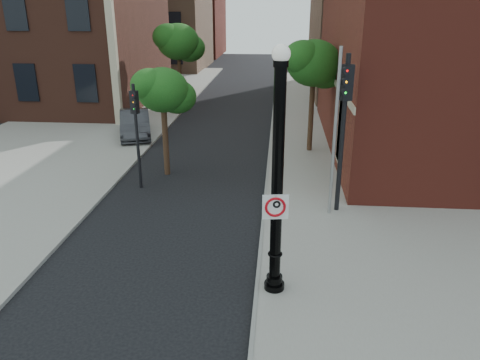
# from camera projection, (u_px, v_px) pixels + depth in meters

# --- Properties ---
(ground) EXTENTS (120.00, 120.00, 0.00)m
(ground) POSITION_uv_depth(u_px,v_px,m) (172.00, 301.00, 11.51)
(ground) COLOR black
(ground) RESTS_ON ground
(sidewalk_right) EXTENTS (8.00, 60.00, 0.12)m
(sidewalk_right) POSITION_uv_depth(u_px,v_px,m) (359.00, 170.00, 20.32)
(sidewalk_right) COLOR gray
(sidewalk_right) RESTS_ON ground
(sidewalk_left) EXTENTS (10.00, 50.00, 0.12)m
(sidewalk_left) POSITION_uv_depth(u_px,v_px,m) (94.00, 120.00, 28.99)
(sidewalk_left) COLOR gray
(sidewalk_left) RESTS_ON ground
(curb_edge) EXTENTS (0.10, 60.00, 0.14)m
(curb_edge) POSITION_uv_depth(u_px,v_px,m) (268.00, 167.00, 20.64)
(curb_edge) COLOR gray
(curb_edge) RESTS_ON ground
(bg_building_tan_a) EXTENTS (12.00, 12.00, 12.00)m
(bg_building_tan_a) POSITION_uv_depth(u_px,v_px,m) (151.00, 12.00, 51.35)
(bg_building_tan_a) COLOR #836047
(bg_building_tan_a) RESTS_ON ground
(bg_building_red) EXTENTS (12.00, 12.00, 10.00)m
(bg_building_red) POSITION_uv_depth(u_px,v_px,m) (178.00, 18.00, 64.75)
(bg_building_red) COLOR maroon
(bg_building_red) RESTS_ON ground
(bg_building_tan_b) EXTENTS (22.00, 14.00, 14.00)m
(bg_building_tan_b) POSITION_uv_depth(u_px,v_px,m) (461.00, 1.00, 35.69)
(bg_building_tan_b) COLOR #836047
(bg_building_tan_b) RESTS_ON ground
(lamppost) EXTENTS (0.51, 0.51, 6.07)m
(lamppost) POSITION_uv_depth(u_px,v_px,m) (277.00, 190.00, 10.86)
(lamppost) COLOR black
(lamppost) RESTS_ON ground
(no_parking_sign) EXTENTS (0.62, 0.14, 0.62)m
(no_parking_sign) POSITION_uv_depth(u_px,v_px,m) (276.00, 207.00, 10.85)
(no_parking_sign) COLOR white
(no_parking_sign) RESTS_ON ground
(parked_car) EXTENTS (2.78, 4.64, 1.45)m
(parked_car) POSITION_uv_depth(u_px,v_px,m) (135.00, 124.00, 25.37)
(parked_car) COLOR #2E2F34
(parked_car) RESTS_ON ground
(traffic_signal_left) EXTENTS (0.32, 0.36, 4.09)m
(traffic_signal_left) POSITION_uv_depth(u_px,v_px,m) (136.00, 119.00, 17.59)
(traffic_signal_left) COLOR black
(traffic_signal_left) RESTS_ON ground
(traffic_signal_right) EXTENTS (0.44, 0.48, 5.41)m
(traffic_signal_right) POSITION_uv_depth(u_px,v_px,m) (344.00, 110.00, 15.05)
(traffic_signal_right) COLOR black
(traffic_signal_right) RESTS_ON ground
(utility_pole) EXTENTS (0.11, 0.11, 5.65)m
(utility_pole) POSITION_uv_depth(u_px,v_px,m) (335.00, 136.00, 15.10)
(utility_pole) COLOR #999999
(utility_pole) RESTS_ON ground
(street_tree_a) EXTENTS (2.49, 2.25, 4.49)m
(street_tree_a) POSITION_uv_depth(u_px,v_px,m) (164.00, 91.00, 18.84)
(street_tree_a) COLOR black
(street_tree_a) RESTS_ON ground
(street_tree_b) EXTENTS (3.17, 2.86, 5.71)m
(street_tree_b) POSITION_uv_depth(u_px,v_px,m) (179.00, 43.00, 29.79)
(street_tree_b) COLOR black
(street_tree_b) RESTS_ON ground
(street_tree_c) EXTENTS (2.97, 2.68, 5.34)m
(street_tree_c) POSITION_uv_depth(u_px,v_px,m) (314.00, 64.00, 21.55)
(street_tree_c) COLOR black
(street_tree_c) RESTS_ON ground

